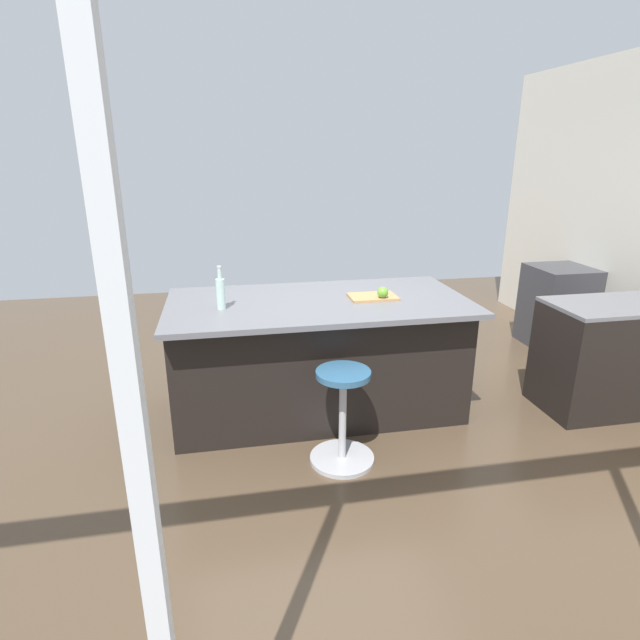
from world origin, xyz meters
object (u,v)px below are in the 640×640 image
at_px(stool_by_window, 343,420).
at_px(oven_range, 557,307).
at_px(apple_green, 383,292).
at_px(water_bottle, 221,292).
at_px(kitchen_island, 318,355).
at_px(cutting_board, 373,297).

bearing_deg(stool_by_window, oven_range, -148.25).
xyz_separation_m(apple_green, water_bottle, (1.19, -0.00, 0.06)).
height_order(kitchen_island, cutting_board, cutting_board).
bearing_deg(water_bottle, kitchen_island, -169.05).
height_order(stool_by_window, apple_green, apple_green).
bearing_deg(oven_range, cutting_board, 23.50).
height_order(kitchen_island, stool_by_window, kitchen_island).
bearing_deg(stool_by_window, cutting_board, -119.75).
distance_m(oven_range, stool_by_window, 3.26).
relative_size(stool_by_window, water_bottle, 2.14).
xyz_separation_m(oven_range, apple_green, (2.33, 1.11, 0.58)).
bearing_deg(kitchen_island, oven_range, -160.95).
distance_m(apple_green, water_bottle, 1.20).
relative_size(oven_range, cutting_board, 2.39).
relative_size(oven_range, stool_by_window, 1.29).
distance_m(kitchen_island, water_bottle, 0.94).
distance_m(cutting_board, water_bottle, 1.15).
height_order(oven_range, water_bottle, water_bottle).
distance_m(stool_by_window, apple_green, 1.02).
bearing_deg(cutting_board, water_bottle, 3.53).
bearing_deg(oven_range, stool_by_window, 31.75).
bearing_deg(water_bottle, cutting_board, -176.47).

